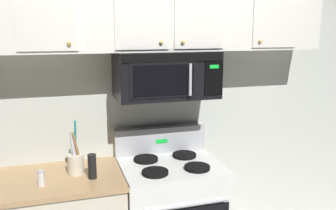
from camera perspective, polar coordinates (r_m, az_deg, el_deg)
back_wall at (r=3.03m, az=-1.66°, el=1.12°), size 5.20×0.10×2.70m
over_range_microwave at (r=2.75m, az=-0.31°, el=4.80°), size 0.76×0.43×0.35m
upper_cabinets at (r=2.76m, az=-0.51°, el=14.17°), size 2.50×0.36×0.55m
utensil_crock_cream at (r=2.69m, az=-14.25°, el=-8.59°), size 0.11×0.11×0.39m
salt_shaker at (r=2.57m, az=-19.24°, el=-10.76°), size 0.04×0.04×0.11m
pepper_mill at (r=2.59m, az=-11.77°, el=-9.39°), size 0.06×0.06×0.17m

